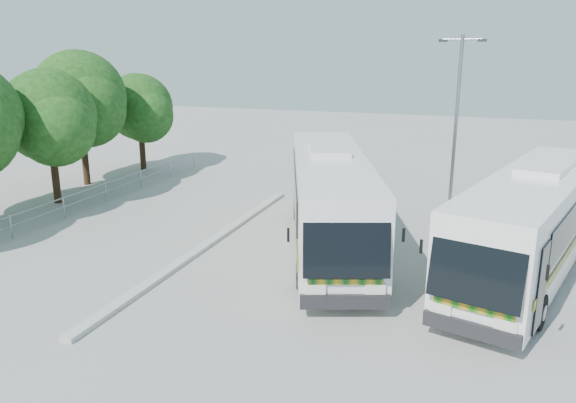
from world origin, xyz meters
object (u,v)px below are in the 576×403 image
at_px(coach_main, 330,198).
at_px(lamppost, 456,119).
at_px(tree_far_c, 50,116).
at_px(tree_far_e, 140,107).
at_px(tree_far_d, 80,97).
at_px(coach_adjacent, 533,221).

relative_size(coach_main, lamppost, 1.60).
height_order(tree_far_c, lamppost, lamppost).
distance_m(tree_far_e, coach_main, 17.81).
distance_m(tree_far_d, coach_adjacent, 23.39).
height_order(coach_main, lamppost, lamppost).
bearing_deg(lamppost, tree_far_e, 172.41).
bearing_deg(lamppost, tree_far_d, -174.11).
bearing_deg(coach_main, coach_adjacent, -23.69).
xyz_separation_m(tree_far_c, coach_adjacent, (21.27, -2.12, -2.39)).
bearing_deg(coach_adjacent, coach_main, -168.46).
bearing_deg(coach_main, tree_far_e, 126.85).
distance_m(tree_far_c, coach_adjacent, 21.51).
distance_m(coach_main, coach_adjacent, 7.06).
xyz_separation_m(tree_far_d, coach_main, (15.42, -5.31, -2.90)).
distance_m(tree_far_d, lamppost, 19.50).
bearing_deg(coach_adjacent, lamppost, 131.36).
height_order(tree_far_d, lamppost, lamppost).
distance_m(tree_far_c, coach_main, 14.51).
height_order(tree_far_e, lamppost, lamppost).
height_order(tree_far_c, coach_main, tree_far_c).
xyz_separation_m(coach_adjacent, lamppost, (-2.97, 6.19, 2.50)).
xyz_separation_m(coach_main, lamppost, (4.07, 5.67, 2.46)).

